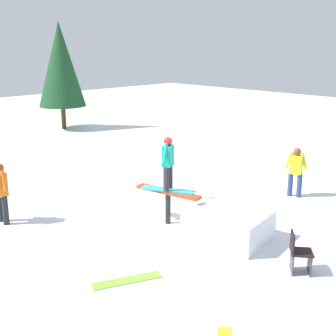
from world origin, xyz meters
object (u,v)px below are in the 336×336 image
object	(u,v)px
loose_snowboard_lime	(127,280)
bystander_yellow	(296,169)
bystander_orange	(1,190)
pine_tree_near	(61,64)
rail_feature	(168,196)
loose_snowboard_white	(148,180)
folding_chair	(299,254)
main_rider_on_rail	(168,164)

from	to	relation	value
loose_snowboard_lime	bystander_yellow	bearing A→B (deg)	25.76
bystander_orange	pine_tree_near	bearing A→B (deg)	-35.86
loose_snowboard_lime	pine_tree_near	xyz separation A→B (m)	(15.38, -8.33, 3.43)
rail_feature	loose_snowboard_white	distance (m)	4.09
folding_chair	loose_snowboard_lime	bearing A→B (deg)	103.19
main_rider_on_rail	bystander_orange	bearing A→B (deg)	19.71
loose_snowboard_white	bystander_orange	bearing A→B (deg)	23.87
bystander_orange	pine_tree_near	distance (m)	13.98
folding_chair	pine_tree_near	world-z (taller)	pine_tree_near
bystander_orange	loose_snowboard_white	xyz separation A→B (m)	(0.25, -5.35, -0.90)
rail_feature	folding_chair	world-z (taller)	rail_feature
main_rider_on_rail	folding_chair	bearing A→B (deg)	154.82
main_rider_on_rail	loose_snowboard_lime	xyz separation A→B (m)	(-1.62, 2.75, -1.60)
pine_tree_near	loose_snowboard_white	bearing A→B (deg)	162.50
bystander_orange	loose_snowboard_white	distance (m)	5.43
main_rider_on_rail	folding_chair	xyz separation A→B (m)	(-3.83, -0.01, -1.20)
bystander_yellow	folding_chair	world-z (taller)	bystander_yellow
bystander_yellow	loose_snowboard_lime	bearing A→B (deg)	75.38
loose_snowboard_white	pine_tree_near	bearing A→B (deg)	-86.25
main_rider_on_rail	pine_tree_near	world-z (taller)	pine_tree_near
rail_feature	pine_tree_near	distance (m)	15.09
pine_tree_near	bystander_orange	bearing A→B (deg)	141.05
main_rider_on_rail	folding_chair	size ratio (longest dim) A/B	1.60
rail_feature	loose_snowboard_white	xyz separation A→B (m)	(3.31, -2.28, -0.73)
bystander_orange	pine_tree_near	xyz separation A→B (m)	(10.69, -8.64, 2.54)
rail_feature	loose_snowboard_lime	bearing A→B (deg)	110.25
rail_feature	folding_chair	size ratio (longest dim) A/B	2.17
bystander_orange	folding_chair	bearing A→B (deg)	-152.86
main_rider_on_rail	bystander_orange	world-z (taller)	main_rider_on_rail
pine_tree_near	folding_chair	bearing A→B (deg)	162.44
bystander_yellow	loose_snowboard_lime	size ratio (longest dim) A/B	1.08
rail_feature	loose_snowboard_lime	xyz separation A→B (m)	(-1.62, 2.75, -0.73)
loose_snowboard_lime	main_rider_on_rail	bearing A→B (deg)	52.57
main_rider_on_rail	loose_snowboard_white	size ratio (longest dim) A/B	1.11
rail_feature	bystander_yellow	bearing A→B (deg)	-115.29
bystander_yellow	bystander_orange	world-z (taller)	bystander_orange
rail_feature	bystander_yellow	xyz separation A→B (m)	(-1.17, -4.33, 0.12)
loose_snowboard_lime	pine_tree_near	bearing A→B (deg)	83.69
folding_chair	pine_tree_near	xyz separation A→B (m)	(17.59, -5.57, 3.03)
loose_snowboard_lime	bystander_orange	bearing A→B (deg)	115.97
folding_chair	bystander_orange	bearing A→B (deg)	75.94
loose_snowboard_white	pine_tree_near	world-z (taller)	pine_tree_near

